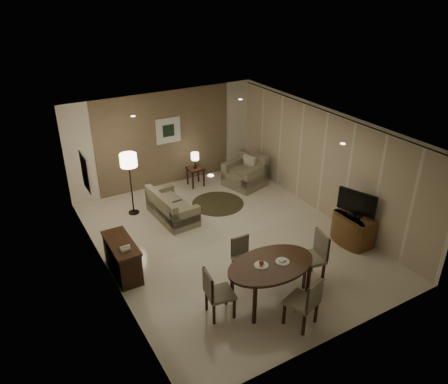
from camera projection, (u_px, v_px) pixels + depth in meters
room_shell at (220, 181)px, 9.80m from camera, size 5.50×7.00×2.70m
taupe_accent at (165, 139)px, 12.18m from camera, size 3.96×0.03×2.70m
curtain_wall at (323, 164)px, 10.70m from camera, size 0.08×6.70×2.58m
curtain_rod at (328, 112)px, 10.10m from camera, size 0.03×6.80×0.03m
art_back_frame at (168, 130)px, 12.09m from camera, size 0.72×0.03×0.72m
art_back_canvas at (168, 131)px, 12.08m from camera, size 0.34×0.01×0.34m
art_left_frame at (85, 173)px, 8.97m from camera, size 0.03×0.60×0.80m
art_left_canvas at (86, 173)px, 8.98m from camera, size 0.01×0.46×0.64m
downlight_nl at (211, 175)px, 6.87m from camera, size 0.10×0.10×0.01m
downlight_nr at (343, 144)px, 8.12m from camera, size 0.10×0.10×0.01m
downlight_fl at (133, 116)px, 9.65m from camera, size 0.10×0.10×0.01m
downlight_fr at (240, 99)px, 10.89m from camera, size 0.10×0.10×0.01m
console_desk at (123, 258)px, 8.82m from camera, size 0.48×1.20×0.75m
telephone at (125, 248)px, 8.40m from camera, size 0.20×0.14×0.09m
tv_cabinet at (353, 229)px, 9.86m from camera, size 0.48×0.90×0.70m
flat_tv at (357, 203)px, 9.55m from camera, size 0.36×0.85×0.60m
dining_table at (270, 282)px, 8.10m from camera, size 1.73×1.08×0.81m
chair_near at (301, 301)px, 7.50m from camera, size 0.61×0.61×1.00m
chair_far at (245, 259)px, 8.69m from camera, size 0.43×0.43×0.85m
chair_left at (220, 293)px, 7.71m from camera, size 0.53×0.53×0.96m
chair_right at (310, 258)px, 8.57m from camera, size 0.59×0.59×1.05m
plate_a at (261, 265)px, 7.87m from camera, size 0.26×0.26×0.02m
plate_b at (282, 261)px, 7.98m from camera, size 0.26×0.26×0.02m
fruit_apple at (261, 263)px, 7.85m from camera, size 0.09×0.09×0.09m
napkin at (283, 260)px, 7.97m from camera, size 0.12×0.08×0.03m
round_rug at (218, 203)px, 11.65m from camera, size 1.38×1.38×0.01m
sofa at (172, 205)px, 10.84m from camera, size 1.55×0.85×0.71m
armchair at (245, 172)px, 12.44m from camera, size 1.17×1.20×0.88m
side_table at (196, 176)px, 12.53m from camera, size 0.43×0.43×0.55m
table_lamp at (195, 160)px, 12.29m from camera, size 0.22×0.22×0.50m
floor_lamp at (131, 184)px, 10.85m from camera, size 0.41×0.41×1.62m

